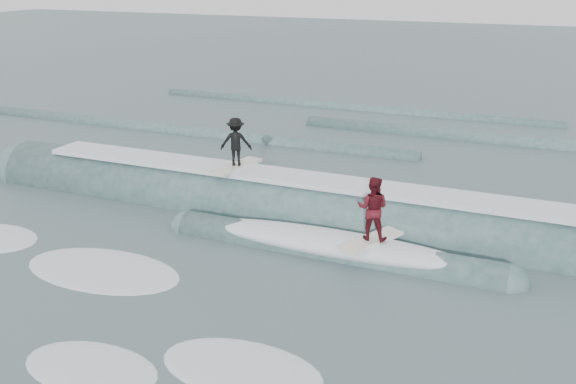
% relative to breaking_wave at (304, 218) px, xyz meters
% --- Properties ---
extents(ground, '(160.00, 160.00, 0.00)m').
position_rel_breaking_wave_xyz_m(ground, '(-0.20, -6.33, -0.04)').
color(ground, '#3C5057').
rests_on(ground, ground).
extents(breaking_wave, '(23.95, 3.98, 2.41)m').
position_rel_breaking_wave_xyz_m(breaking_wave, '(0.00, 0.00, 0.00)').
color(breaking_wave, '#335356').
rests_on(breaking_wave, ground).
extents(surfer_black, '(1.11, 2.06, 1.61)m').
position_rel_breaking_wave_xyz_m(surfer_black, '(-2.38, 0.25, 2.00)').
color(surfer_black, silver).
rests_on(surfer_black, ground).
extents(surfer_red, '(1.33, 2.05, 1.78)m').
position_rel_breaking_wave_xyz_m(surfer_red, '(2.65, -1.95, 1.31)').
color(surfer_red, white).
rests_on(surfer_red, ground).
extents(whitewater, '(12.44, 5.52, 0.10)m').
position_rel_breaking_wave_xyz_m(whitewater, '(-1.97, -6.41, -0.04)').
color(whitewater, white).
rests_on(whitewater, ground).
extents(far_swells, '(37.73, 8.65, 0.80)m').
position_rel_breaking_wave_xyz_m(far_swells, '(-1.08, 11.32, -0.04)').
color(far_swells, '#335356').
rests_on(far_swells, ground).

